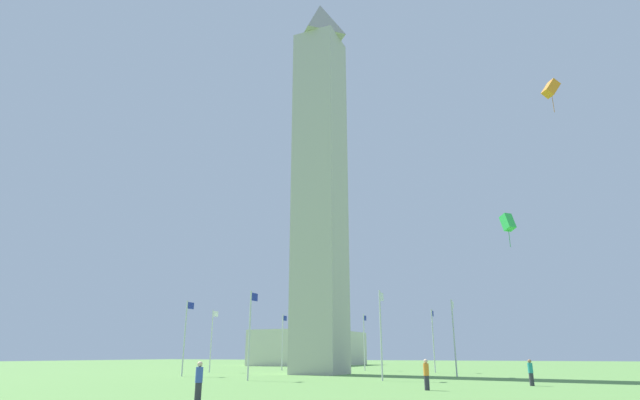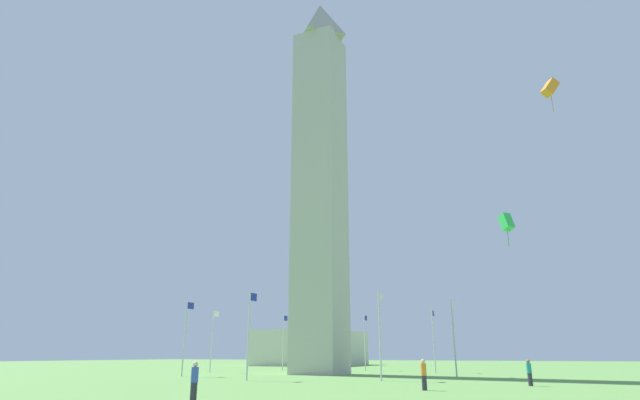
{
  "view_description": "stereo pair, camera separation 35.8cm",
  "coord_description": "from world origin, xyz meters",
  "px_view_note": "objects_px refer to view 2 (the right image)",
  "views": [
    {
      "loc": [
        -49.85,
        -22.56,
        1.98
      ],
      "look_at": [
        0.0,
        0.0,
        18.93
      ],
      "focal_mm": 28.04,
      "sensor_mm": 36.0,
      "label": 1
    },
    {
      "loc": [
        -49.7,
        -22.88,
        1.98
      ],
      "look_at": [
        0.0,
        0.0,
        18.93
      ],
      "focal_mm": 28.04,
      "sensor_mm": 36.0,
      "label": 2
    }
  ],
  "objects_px": {
    "flagpole_e": "(212,337)",
    "flagpole_s": "(249,330)",
    "flagpole_se": "(185,334)",
    "flagpole_w": "(454,333)",
    "flagpole_n": "(365,339)",
    "person_orange_shirt": "(424,375)",
    "flagpole_sw": "(380,330)",
    "flagpole_nw": "(434,337)",
    "flagpole_ne": "(283,339)",
    "person_teal_shirt": "(529,373)",
    "kite_green_box": "(506,222)",
    "distant_building": "(312,348)",
    "obelisk_monument": "(320,169)",
    "kite_orange_box": "(550,88)",
    "person_blue_shirt": "(194,382)"
  },
  "relations": [
    {
      "from": "flagpole_e",
      "to": "flagpole_s",
      "type": "height_order",
      "value": "same"
    },
    {
      "from": "flagpole_se",
      "to": "flagpole_w",
      "type": "height_order",
      "value": "same"
    },
    {
      "from": "flagpole_n",
      "to": "person_orange_shirt",
      "type": "relative_size",
      "value": 4.09
    },
    {
      "from": "flagpole_sw",
      "to": "flagpole_nw",
      "type": "bearing_deg",
      "value": -0.0
    },
    {
      "from": "flagpole_ne",
      "to": "flagpole_se",
      "type": "bearing_deg",
      "value": 180.0
    },
    {
      "from": "person_teal_shirt",
      "to": "kite_green_box",
      "type": "bearing_deg",
      "value": -2.76
    },
    {
      "from": "kite_green_box",
      "to": "distant_building",
      "type": "distance_m",
      "value": 67.54
    },
    {
      "from": "flagpole_e",
      "to": "person_teal_shirt",
      "type": "relative_size",
      "value": 4.21
    },
    {
      "from": "flagpole_se",
      "to": "obelisk_monument",
      "type": "bearing_deg",
      "value": -45.2
    },
    {
      "from": "flagpole_n",
      "to": "flagpole_nw",
      "type": "relative_size",
      "value": 1.0
    },
    {
      "from": "obelisk_monument",
      "to": "flagpole_e",
      "type": "bearing_deg",
      "value": 89.72
    },
    {
      "from": "flagpole_se",
      "to": "person_orange_shirt",
      "type": "xyz_separation_m",
      "value": [
        -9.53,
        -25.4,
        -3.04
      ]
    },
    {
      "from": "flagpole_s",
      "to": "person_orange_shirt",
      "type": "xyz_separation_m",
      "value": [
        -5.45,
        -15.54,
        -3.04
      ]
    },
    {
      "from": "flagpole_ne",
      "to": "distant_building",
      "type": "height_order",
      "value": "flagpole_ne"
    },
    {
      "from": "flagpole_n",
      "to": "person_teal_shirt",
      "type": "relative_size",
      "value": 4.21
    },
    {
      "from": "flagpole_e",
      "to": "flagpole_nw",
      "type": "bearing_deg",
      "value": -67.5
    },
    {
      "from": "flagpole_e",
      "to": "flagpole_sw",
      "type": "bearing_deg",
      "value": -112.5
    },
    {
      "from": "flagpole_e",
      "to": "person_orange_shirt",
      "type": "distance_m",
      "value": 35.42
    },
    {
      "from": "flagpole_s",
      "to": "kite_orange_box",
      "type": "xyz_separation_m",
      "value": [
        3.76,
        -24.75,
        18.3
      ]
    },
    {
      "from": "flagpole_nw",
      "to": "flagpole_w",
      "type": "bearing_deg",
      "value": -157.5
    },
    {
      "from": "flagpole_n",
      "to": "distant_building",
      "type": "xyz_separation_m",
      "value": [
        26.96,
        20.6,
        -0.76
      ]
    },
    {
      "from": "flagpole_se",
      "to": "flagpole_sw",
      "type": "relative_size",
      "value": 1.0
    },
    {
      "from": "flagpole_sw",
      "to": "kite_orange_box",
      "type": "xyz_separation_m",
      "value": [
        -0.32,
        -14.9,
        18.3
      ]
    },
    {
      "from": "person_orange_shirt",
      "to": "distant_building",
      "type": "distance_m",
      "value": 70.33
    },
    {
      "from": "flagpole_s",
      "to": "flagpole_w",
      "type": "relative_size",
      "value": 1.0
    },
    {
      "from": "flagpole_sw",
      "to": "person_orange_shirt",
      "type": "distance_m",
      "value": 11.51
    },
    {
      "from": "flagpole_nw",
      "to": "person_teal_shirt",
      "type": "relative_size",
      "value": 4.21
    },
    {
      "from": "obelisk_monument",
      "to": "flagpole_s",
      "type": "relative_size",
      "value": 6.47
    },
    {
      "from": "flagpole_w",
      "to": "kite_green_box",
      "type": "height_order",
      "value": "kite_green_box"
    },
    {
      "from": "flagpole_se",
      "to": "flagpole_sw",
      "type": "distance_m",
      "value": 19.72
    },
    {
      "from": "flagpole_ne",
      "to": "flagpole_s",
      "type": "relative_size",
      "value": 1.0
    },
    {
      "from": "flagpole_w",
      "to": "person_blue_shirt",
      "type": "distance_m",
      "value": 31.64
    },
    {
      "from": "flagpole_s",
      "to": "person_teal_shirt",
      "type": "height_order",
      "value": "flagpole_s"
    },
    {
      "from": "flagpole_e",
      "to": "person_orange_shirt",
      "type": "height_order",
      "value": "flagpole_e"
    },
    {
      "from": "kite_green_box",
      "to": "distant_building",
      "type": "relative_size",
      "value": 0.11
    },
    {
      "from": "obelisk_monument",
      "to": "flagpole_se",
      "type": "distance_m",
      "value": 23.45
    },
    {
      "from": "flagpole_sw",
      "to": "kite_green_box",
      "type": "distance_m",
      "value": 13.1
    },
    {
      "from": "flagpole_nw",
      "to": "person_blue_shirt",
      "type": "bearing_deg",
      "value": 177.6
    },
    {
      "from": "flagpole_n",
      "to": "person_blue_shirt",
      "type": "height_order",
      "value": "flagpole_n"
    },
    {
      "from": "flagpole_n",
      "to": "distant_building",
      "type": "height_order",
      "value": "flagpole_n"
    },
    {
      "from": "flagpole_s",
      "to": "distant_building",
      "type": "xyz_separation_m",
      "value": [
        54.84,
        20.6,
        -0.76
      ]
    },
    {
      "from": "flagpole_ne",
      "to": "kite_green_box",
      "type": "xyz_separation_m",
      "value": [
        -21.94,
        -30.36,
        7.31
      ]
    },
    {
      "from": "person_teal_shirt",
      "to": "person_orange_shirt",
      "type": "xyz_separation_m",
      "value": [
        -7.06,
        5.34,
        0.03
      ]
    },
    {
      "from": "flagpole_w",
      "to": "person_teal_shirt",
      "type": "distance_m",
      "value": 14.48
    },
    {
      "from": "flagpole_sw",
      "to": "person_orange_shirt",
      "type": "height_order",
      "value": "flagpole_sw"
    },
    {
      "from": "flagpole_se",
      "to": "flagpole_nw",
      "type": "xyz_separation_m",
      "value": [
        19.72,
        -19.72,
        0.0
      ]
    },
    {
      "from": "flagpole_se",
      "to": "flagpole_s",
      "type": "relative_size",
      "value": 1.0
    },
    {
      "from": "flagpole_w",
      "to": "kite_orange_box",
      "type": "relative_size",
      "value": 2.47
    },
    {
      "from": "flagpole_ne",
      "to": "flagpole_s",
      "type": "distance_m",
      "value": 25.76
    },
    {
      "from": "person_orange_shirt",
      "to": "distant_building",
      "type": "bearing_deg",
      "value": 2.57
    }
  ]
}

